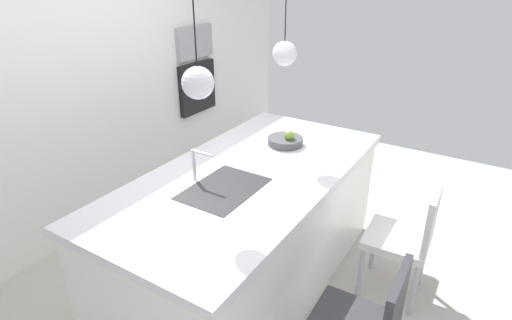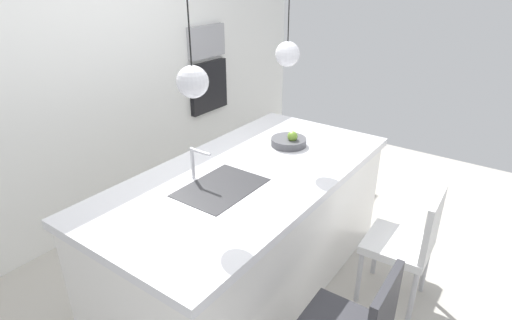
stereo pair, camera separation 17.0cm
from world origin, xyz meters
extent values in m
plane|color=#BCB7AD|center=(0.00, 0.00, 0.00)|extent=(6.60, 6.60, 0.00)
cube|color=white|center=(0.00, 1.65, 1.30)|extent=(6.00, 0.10, 2.60)
cube|color=white|center=(0.00, 0.00, 0.44)|extent=(2.27, 1.10, 0.88)
cube|color=white|center=(0.00, 0.00, 0.91)|extent=(2.33, 1.16, 0.06)
cube|color=#2D2D30|center=(-0.29, 0.00, 0.93)|extent=(0.56, 0.40, 0.02)
cylinder|color=silver|center=(-0.29, 0.24, 1.05)|extent=(0.02, 0.02, 0.22)
cylinder|color=silver|center=(-0.29, 0.16, 1.15)|extent=(0.02, 0.16, 0.02)
cylinder|color=#4C4C51|center=(0.57, 0.01, 0.97)|extent=(0.28, 0.28, 0.06)
sphere|color=olive|center=(0.56, -0.03, 1.02)|extent=(0.08, 0.08, 0.08)
cube|color=#9E9EA3|center=(1.37, 1.58, 1.50)|extent=(0.54, 0.08, 0.34)
cube|color=black|center=(1.37, 1.58, 1.00)|extent=(0.56, 0.08, 0.56)
cube|color=#333338|center=(-0.46, -1.17, 0.68)|extent=(0.40, 0.05, 0.41)
cube|color=silver|center=(0.45, -0.97, 0.46)|extent=(0.44, 0.45, 0.06)
cube|color=silver|center=(0.46, -1.17, 0.70)|extent=(0.41, 0.06, 0.41)
cylinder|color=#B2B2B7|center=(0.63, -0.78, 0.22)|extent=(0.04, 0.04, 0.43)
cylinder|color=#B2B2B7|center=(0.26, -0.79, 0.22)|extent=(0.04, 0.04, 0.43)
cylinder|color=#B2B2B7|center=(0.64, -1.15, 0.22)|extent=(0.04, 0.04, 0.43)
cylinder|color=#B2B2B7|center=(0.28, -1.16, 0.22)|extent=(0.04, 0.04, 0.43)
sphere|color=silver|center=(-0.48, 0.00, 1.67)|extent=(0.18, 0.18, 0.18)
cylinder|color=black|center=(-0.48, 0.00, 2.06)|extent=(0.01, 0.01, 0.60)
sphere|color=silver|center=(0.48, 0.00, 1.67)|extent=(0.18, 0.18, 0.18)
camera|label=1|loc=(-2.15, -1.40, 2.22)|focal=29.02mm
camera|label=2|loc=(-2.06, -1.55, 2.22)|focal=29.02mm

